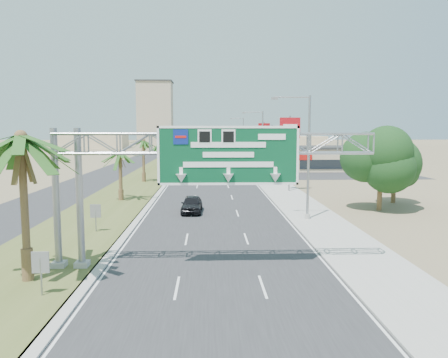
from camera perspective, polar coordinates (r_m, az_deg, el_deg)
road at (r=122.82m, az=-1.80°, el=3.07°), size 12.00×300.00×0.02m
sidewalk_right at (r=123.15m, az=2.17°, el=3.10°), size 4.00×300.00×0.10m
median_grass at (r=123.18m, az=-6.46°, el=3.07°), size 7.00×300.00×0.12m
opposing_road at (r=123.92m, az=-9.69°, el=3.01°), size 8.00×300.00×0.02m
sign_gantry at (r=22.57m, az=-3.45°, el=3.27°), size 16.75×1.24×7.50m
palm_near at (r=22.36m, az=-25.01°, el=4.89°), size 5.70×5.70×8.35m
palm_row_b at (r=45.56m, az=-13.44°, el=3.26°), size 3.99×3.99×5.95m
palm_row_c at (r=61.29m, az=-10.51°, el=4.83°), size 3.99×3.99×6.75m
palm_row_d at (r=79.17m, az=-8.58°, el=4.31°), size 3.99×3.99×5.45m
palm_row_e at (r=98.04m, az=-7.33°, el=5.13°), size 3.99×3.99×6.15m
palm_row_f at (r=122.96m, az=-6.25°, el=5.23°), size 3.99×3.99×5.75m
streetlight_near at (r=35.57m, az=10.66°, el=2.14°), size 3.27×0.44×10.00m
streetlight_mid at (r=65.12m, az=4.86°, el=4.15°), size 3.27×0.44×10.00m
streetlight_far at (r=100.94m, az=2.41°, el=4.99°), size 3.27×0.44×10.00m
signal_mast at (r=84.80m, az=1.81°, el=4.81°), size 10.28×0.71×8.00m
store_building at (r=81.93m, az=13.93°, el=2.57°), size 18.00×10.00×4.00m
oak_near at (r=41.69m, az=19.82°, el=2.27°), size 4.50×4.50×6.80m
oak_far at (r=46.58m, az=21.39°, el=1.73°), size 3.50×3.50×5.60m
median_signback_a at (r=20.82m, az=-22.84°, el=-10.40°), size 0.75×0.08×2.08m
median_signback_b at (r=32.17m, az=-16.43°, el=-4.29°), size 0.75×0.08×2.08m
tower_distant at (r=264.68m, az=-8.97°, el=8.61°), size 20.00×16.00×35.00m
building_distant_left at (r=178.30m, az=-16.54°, el=4.83°), size 24.00×14.00×6.00m
building_distant_right at (r=155.69m, az=9.30°, el=4.63°), size 20.00×12.00×5.00m
car_left_lane at (r=38.66m, az=-4.22°, el=-3.32°), size 1.91×4.42×1.49m
car_mid_lane at (r=61.85m, az=-2.03°, el=0.42°), size 1.67×4.78×1.57m
car_right_lane at (r=79.48m, az=0.82°, el=1.69°), size 2.34×4.87×1.34m
car_far at (r=100.09m, az=-3.84°, el=2.70°), size 2.73×5.33×1.48m
pole_sign_red_near at (r=51.79m, az=8.59°, el=6.06°), size 2.42×0.52×8.90m
pole_sign_blue at (r=66.64m, az=6.28°, el=5.30°), size 2.01×0.81×8.03m
pole_sign_red_far at (r=79.53m, az=5.25°, el=6.11°), size 2.18×0.99×8.65m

